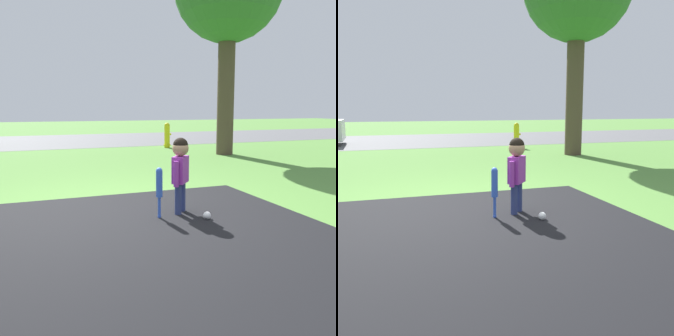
% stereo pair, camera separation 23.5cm
% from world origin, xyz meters
% --- Properties ---
extents(ground_plane, '(60.00, 60.00, 0.00)m').
position_xyz_m(ground_plane, '(0.00, 0.00, 0.00)').
color(ground_plane, '#518438').
extents(driveway_strip, '(3.33, 7.00, 0.01)m').
position_xyz_m(driveway_strip, '(0.23, -2.50, 0.00)').
color(driveway_strip, black).
rests_on(driveway_strip, ground).
extents(street_strip, '(40.00, 6.00, 0.01)m').
position_xyz_m(street_strip, '(0.00, 10.24, 0.00)').
color(street_strip, '#59595B').
rests_on(street_strip, ground).
extents(child, '(0.26, 0.29, 0.88)m').
position_xyz_m(child, '(0.62, -0.17, 0.57)').
color(child, navy).
rests_on(child, ground).
extents(baseball_bat, '(0.07, 0.07, 0.57)m').
position_xyz_m(baseball_bat, '(0.32, -0.29, 0.37)').
color(baseball_bat, blue).
rests_on(baseball_bat, ground).
extents(sports_ball, '(0.09, 0.09, 0.09)m').
position_xyz_m(sports_ball, '(0.80, -0.52, 0.04)').
color(sports_ball, white).
rests_on(sports_ball, ground).
extents(fire_hydrant, '(0.23, 0.21, 0.76)m').
position_xyz_m(fire_hydrant, '(3.01, 6.60, 0.37)').
color(fire_hydrant, yellow).
rests_on(fire_hydrant, ground).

